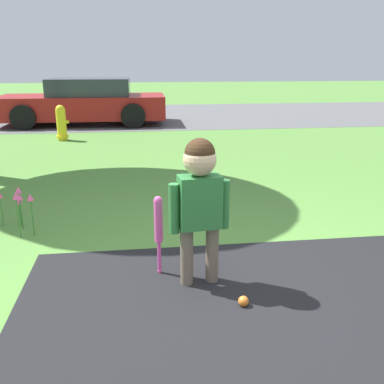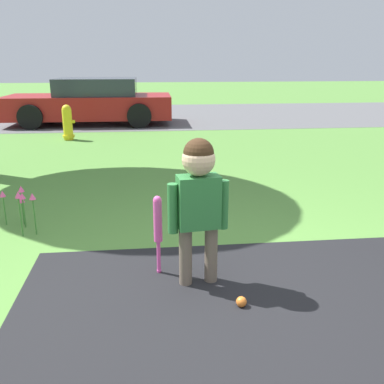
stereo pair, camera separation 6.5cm
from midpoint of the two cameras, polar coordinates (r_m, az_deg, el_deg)
ground_plane at (r=2.90m, az=3.35°, el=-15.33°), size 60.00×60.00×0.00m
street_strip at (r=12.89m, az=-5.40°, el=10.18°), size 40.00×6.00×0.01m
child at (r=2.93m, az=0.39°, el=-0.01°), size 0.43×0.23×1.07m
baseball_bat at (r=3.18m, az=-5.07°, el=-4.29°), size 0.06×0.06×0.62m
sports_ball at (r=2.93m, az=6.22°, el=-14.27°), size 0.07×0.07×0.07m
fire_hydrant at (r=9.09m, az=-17.21°, el=8.76°), size 0.27×0.24×0.71m
parked_car at (r=11.30m, az=-14.29°, el=11.50°), size 4.09×1.90×1.13m
flower_bed at (r=4.38m, az=-23.35°, el=-0.93°), size 0.65×0.40×0.43m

